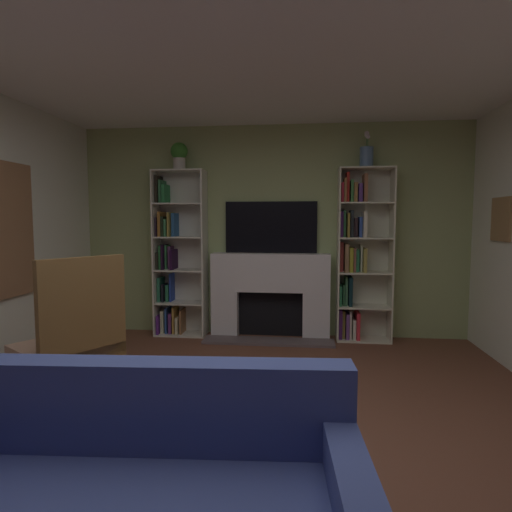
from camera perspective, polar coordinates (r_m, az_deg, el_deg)
name	(u,v)px	position (r m, az deg, el deg)	size (l,w,h in m)	color
ground_plane	(235,458)	(2.87, -2.82, -25.43)	(6.88, 6.88, 0.00)	brown
wall_back_accent	(271,231)	(5.36, 2.08, 3.34)	(4.91, 0.06, 2.62)	#9DAE71
ceiling	(233,5)	(2.76, -3.08, 30.61)	(4.91, 5.85, 0.06)	white
fireplace	(270,292)	(5.28, 1.93, -4.90)	(1.55, 0.55, 1.04)	white
tv	(271,227)	(5.30, 2.04, 3.88)	(1.14, 0.06, 0.64)	black
bookshelf_left	(176,257)	(5.46, -10.71, -0.19)	(0.64, 0.32, 2.06)	silver
bookshelf_right	(357,256)	(5.25, 13.43, 0.03)	(0.64, 0.32, 2.06)	beige
potted_plant	(179,155)	(5.45, -10.26, 13.23)	(0.21, 0.21, 0.34)	beige
vase_with_flowers	(366,156)	(5.27, 14.59, 12.87)	(0.16, 0.16, 0.42)	#5578A2
armchair	(72,338)	(3.48, -23.39, -10.00)	(0.85, 0.86, 1.19)	brown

